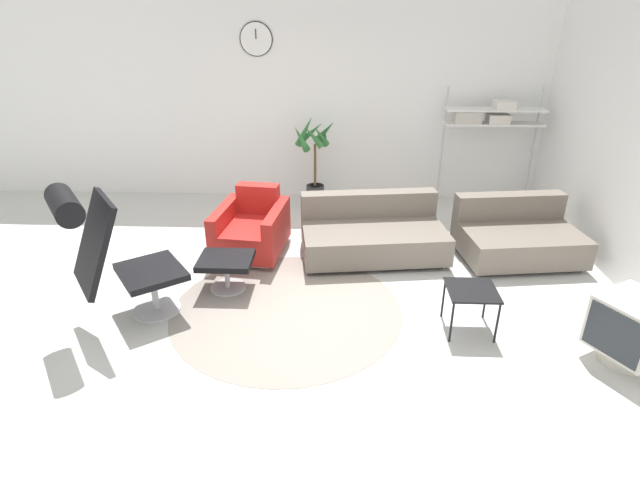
# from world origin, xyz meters

# --- Properties ---
(ground_plane) EXTENTS (12.00, 12.00, 0.00)m
(ground_plane) POSITION_xyz_m (0.00, 0.00, 0.00)
(ground_plane) COLOR silver
(wall_back) EXTENTS (12.00, 0.09, 2.80)m
(wall_back) POSITION_xyz_m (-0.00, 2.80, 1.40)
(wall_back) COLOR white
(wall_back) RESTS_ON ground_plane
(round_rug) EXTENTS (2.18, 2.18, 0.01)m
(round_rug) POSITION_xyz_m (-0.26, -0.40, 0.00)
(round_rug) COLOR gray
(round_rug) RESTS_ON ground_plane
(lounge_chair) EXTENTS (1.10, 1.03, 1.30)m
(lounge_chair) POSITION_xyz_m (-1.75, -0.66, 0.79)
(lounge_chair) COLOR #BCBCC1
(lounge_chair) RESTS_ON ground_plane
(ottoman) EXTENTS (0.53, 0.45, 0.35)m
(ottoman) POSITION_xyz_m (-0.90, -0.02, 0.27)
(ottoman) COLOR #BCBCC1
(ottoman) RESTS_ON ground_plane
(armchair_red) EXTENTS (0.83, 0.98, 0.71)m
(armchair_red) POSITION_xyz_m (-0.78, 0.84, 0.27)
(armchair_red) COLOR silver
(armchair_red) RESTS_ON ground_plane
(couch_low) EXTENTS (1.69, 1.10, 0.65)m
(couch_low) POSITION_xyz_m (0.60, 0.83, 0.24)
(couch_low) COLOR black
(couch_low) RESTS_ON ground_plane
(couch_second) EXTENTS (1.38, 1.06, 0.65)m
(couch_second) POSITION_xyz_m (2.24, 0.84, 0.24)
(couch_second) COLOR black
(couch_second) RESTS_ON ground_plane
(side_table) EXTENTS (0.42, 0.42, 0.41)m
(side_table) POSITION_xyz_m (1.38, -0.64, 0.37)
(side_table) COLOR black
(side_table) RESTS_ON ground_plane
(crt_television) EXTENTS (0.69, 0.69, 0.57)m
(crt_television) POSITION_xyz_m (2.54, -1.03, 0.31)
(crt_television) COLOR beige
(crt_television) RESTS_ON ground_plane
(potted_plant) EXTENTS (0.65, 0.63, 1.26)m
(potted_plant) POSITION_xyz_m (-0.14, 2.34, 0.66)
(potted_plant) COLOR #333338
(potted_plant) RESTS_ON ground_plane
(shelf_unit) EXTENTS (1.32, 0.28, 1.64)m
(shelf_unit) POSITION_xyz_m (2.20, 2.48, 1.26)
(shelf_unit) COLOR #BCBCC1
(shelf_unit) RESTS_ON ground_plane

